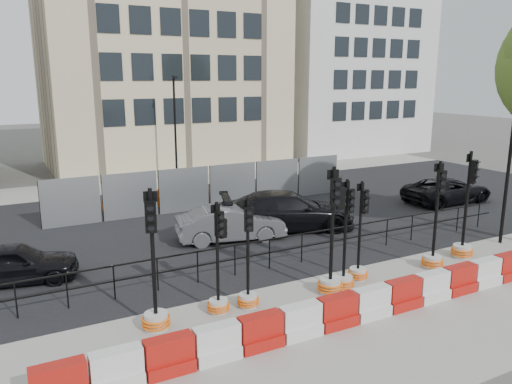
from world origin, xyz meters
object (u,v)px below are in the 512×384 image
traffic_signal_h (464,236)px  car_c (288,211)px  traffic_signal_a (155,302)px  car_a (13,263)px  traffic_signal_d (332,265)px  lamp_post_near (510,156)px

traffic_signal_h → car_c: bearing=103.2°
traffic_signal_a → car_a: 5.45m
traffic_signal_h → car_a: 14.15m
traffic_signal_a → traffic_signal_h: 10.51m
car_a → car_c: size_ratio=0.67×
traffic_signal_a → traffic_signal_d: (4.91, -0.27, 0.14)m
car_a → traffic_signal_a: bearing=-137.1°
car_c → car_a: bearing=113.1°
traffic_signal_a → traffic_signal_h: (10.51, 0.01, 0.03)m
traffic_signal_d → traffic_signal_a: bearing=-172.1°
lamp_post_near → traffic_signal_h: (-2.47, -0.38, -2.48)m
car_c → lamp_post_near: bearing=-111.8°
lamp_post_near → traffic_signal_d: bearing=-175.3°
lamp_post_near → traffic_signal_a: bearing=-178.3°
lamp_post_near → traffic_signal_a: size_ratio=1.73×
lamp_post_near → car_a: lamp_post_near is taller
traffic_signal_a → car_a: bearing=140.5°
traffic_signal_d → car_c: (2.08, 5.73, -0.09)m
traffic_signal_h → traffic_signal_d: bearing=163.2°
lamp_post_near → car_c: (-6.00, 5.06, -2.46)m
car_a → car_c: bearing=-74.0°
traffic_signal_a → car_a: (-2.86, 4.64, -0.11)m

